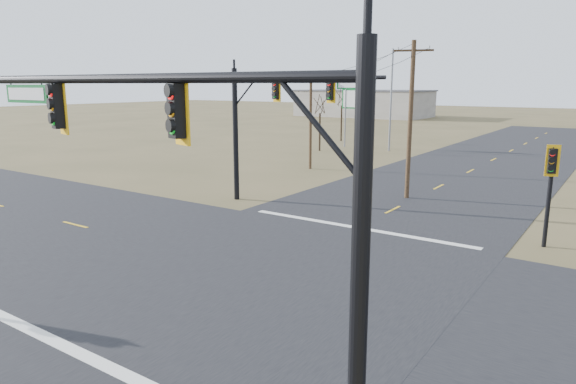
# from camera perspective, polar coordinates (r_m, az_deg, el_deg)

# --- Properties ---
(ground) EXTENTS (320.00, 320.00, 0.00)m
(ground) POSITION_cam_1_polar(r_m,az_deg,el_deg) (19.52, -2.45, -9.02)
(ground) COLOR brown
(ground) RESTS_ON ground
(road_ew) EXTENTS (160.00, 14.00, 0.02)m
(road_ew) POSITION_cam_1_polar(r_m,az_deg,el_deg) (19.52, -2.45, -9.00)
(road_ew) COLOR black
(road_ew) RESTS_ON ground
(road_ns) EXTENTS (14.00, 160.00, 0.02)m
(road_ns) POSITION_cam_1_polar(r_m,az_deg,el_deg) (19.52, -2.45, -8.99)
(road_ns) COLOR black
(road_ns) RESTS_ON ground
(stop_bar_near) EXTENTS (12.00, 0.40, 0.01)m
(stop_bar_near) POSITION_cam_1_polar(r_m,az_deg,el_deg) (14.76, -20.93, -16.96)
(stop_bar_near) COLOR silver
(stop_bar_near) RESTS_ON road_ns
(stop_bar_far) EXTENTS (12.00, 0.40, 0.01)m
(stop_bar_far) POSITION_cam_1_polar(r_m,az_deg,el_deg) (25.61, 7.63, -3.94)
(stop_bar_far) COLOR silver
(stop_bar_far) RESTS_ON road_ns
(mast_arm_near) EXTENTS (11.12, 0.54, 7.67)m
(mast_arm_near) POSITION_cam_1_polar(r_m,az_deg,el_deg) (10.07, -10.26, 3.73)
(mast_arm_near) COLOR black
(mast_arm_near) RESTS_ON ground
(mast_arm_far) EXTENTS (9.75, 0.47, 7.90)m
(mast_arm_far) POSITION_cam_1_polar(r_m,az_deg,el_deg) (29.45, -1.68, 9.32)
(mast_arm_far) COLOR black
(mast_arm_far) RESTS_ON ground
(pedestal_signal_ne) EXTENTS (0.66, 0.57, 4.51)m
(pedestal_signal_ne) POSITION_cam_1_polar(r_m,az_deg,el_deg) (24.36, 27.19, 1.86)
(pedestal_signal_ne) COLOR black
(pedestal_signal_ne) RESTS_ON ground
(utility_pole_near) EXTENTS (2.23, 0.90, 9.52)m
(utility_pole_near) POSITION_cam_1_polar(r_m,az_deg,el_deg) (32.22, 13.44, 7.96)
(utility_pole_near) COLOR #4D3721
(utility_pole_near) RESTS_ON ground
(utility_pole_far) EXTENTS (1.86, 0.82, 7.99)m
(utility_pole_far) POSITION_cam_1_polar(r_m,az_deg,el_deg) (42.82, 2.52, 8.16)
(utility_pole_far) COLOR #4D3721
(utility_pole_far) RESTS_ON ground
(highway_sign) EXTENTS (3.45, 0.17, 6.48)m
(highway_sign) POSITION_cam_1_polar(r_m,az_deg,el_deg) (58.00, 7.54, 9.38)
(highway_sign) COLOR gray
(highway_sign) RESTS_ON ground
(streetlight_c) EXTENTS (2.96, 0.42, 10.58)m
(streetlight_c) POSITION_cam_1_polar(r_m,az_deg,el_deg) (55.61, 11.61, 10.58)
(streetlight_c) COLOR gray
(streetlight_c) RESTS_ON ground
(bare_tree_a) EXTENTS (2.97, 2.97, 6.26)m
(bare_tree_a) POSITION_cam_1_polar(r_m,az_deg,el_deg) (54.90, 3.59, 9.74)
(bare_tree_a) COLOR black
(bare_tree_a) RESTS_ON ground
(bare_tree_b) EXTENTS (3.41, 3.41, 6.76)m
(bare_tree_b) POSITION_cam_1_polar(r_m,az_deg,el_deg) (64.80, 6.01, 10.42)
(bare_tree_b) COLOR black
(bare_tree_b) RESTS_ON ground
(warehouse_left) EXTENTS (28.00, 14.00, 5.50)m
(warehouse_left) POSITION_cam_1_polar(r_m,az_deg,el_deg) (116.42, 8.38, 9.66)
(warehouse_left) COLOR #A9A296
(warehouse_left) RESTS_ON ground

